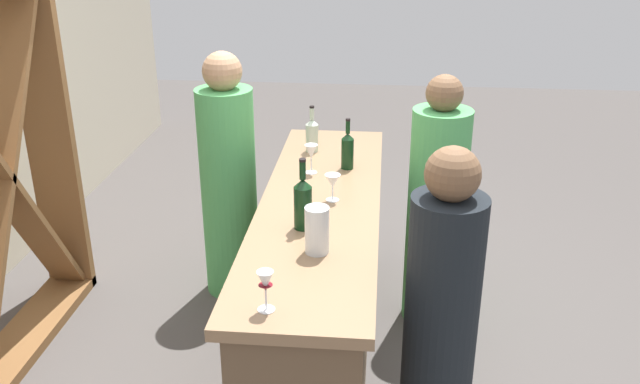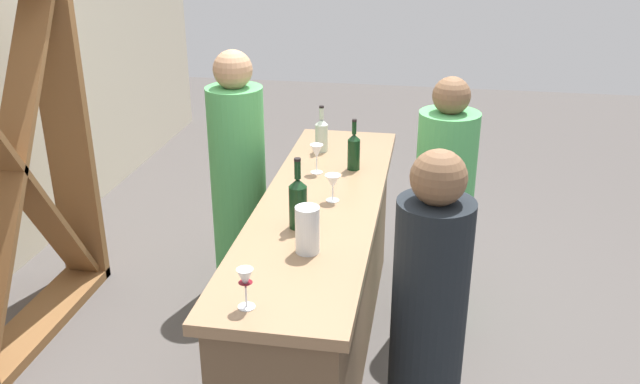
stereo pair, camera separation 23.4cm
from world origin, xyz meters
name	(u,v)px [view 1 (the left image)]	position (x,y,z in m)	size (l,w,h in m)	color
ground_plane	(320,353)	(0.00, 0.00, 0.00)	(12.00, 12.00, 0.00)	#4C4744
bar_counter	(320,280)	(0.00, 0.00, 0.46)	(2.27, 0.59, 0.91)	brown
wine_bottle_leftmost_dark_green	(303,202)	(-0.30, 0.05, 1.03)	(0.08, 0.08, 0.33)	black
wine_bottle_second_left_dark_green	(347,150)	(0.47, -0.11, 1.02)	(0.07, 0.07, 0.29)	black
wine_bottle_center_clear_pale	(312,134)	(0.73, 0.12, 1.01)	(0.08, 0.08, 0.28)	#B7C6B2
wine_glass_near_left	(333,182)	(0.02, -0.06, 1.01)	(0.08, 0.08, 0.14)	white
wine_glass_near_center	(311,153)	(0.38, 0.08, 1.02)	(0.07, 0.07, 0.16)	white
wine_glass_near_right	(265,283)	(-0.99, 0.10, 1.02)	(0.06, 0.06, 0.16)	white
water_pitcher	(317,230)	(-0.53, -0.04, 1.01)	(0.10, 0.10, 0.21)	silver
person_left_guest	(440,325)	(-0.69, -0.56, 0.68)	(0.31, 0.31, 1.45)	black
person_center_guest	(436,212)	(0.44, -0.61, 0.67)	(0.35, 0.35, 1.45)	#4CA559
person_server_behind	(229,185)	(0.64, 0.61, 0.70)	(0.40, 0.40, 1.51)	#4CA559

